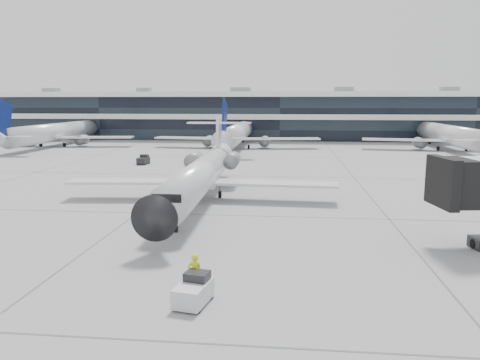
# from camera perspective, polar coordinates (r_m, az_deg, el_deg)

# --- Properties ---
(ground) EXTENTS (220.00, 220.00, 0.00)m
(ground) POSITION_cam_1_polar(r_m,az_deg,el_deg) (37.24, 2.45, -4.42)
(ground) COLOR gray
(ground) RESTS_ON ground
(terminal) EXTENTS (170.00, 22.00, 10.00)m
(terminal) POSITION_cam_1_polar(r_m,az_deg,el_deg) (118.16, 4.98, 7.60)
(terminal) COLOR black
(terminal) RESTS_ON ground
(bg_jet_left) EXTENTS (32.00, 40.00, 9.60)m
(bg_jet_left) POSITION_cam_1_polar(r_m,az_deg,el_deg) (102.97, -21.35, 3.91)
(bg_jet_left) COLOR silver
(bg_jet_left) RESTS_ON ground
(bg_jet_center) EXTENTS (32.00, 40.00, 9.60)m
(bg_jet_center) POSITION_cam_1_polar(r_m,az_deg,el_deg) (92.08, -0.38, 3.97)
(bg_jet_center) COLOR silver
(bg_jet_center) RESTS_ON ground
(bg_jet_right) EXTENTS (32.00, 40.00, 9.60)m
(bg_jet_right) POSITION_cam_1_polar(r_m,az_deg,el_deg) (96.24, 24.06, 3.38)
(bg_jet_right) COLOR silver
(bg_jet_right) RESTS_ON ground
(regional_jet) EXTENTS (24.92, 31.00, 7.17)m
(regional_jet) POSITION_cam_1_polar(r_m,az_deg,el_deg) (42.81, -4.73, 0.74)
(regional_jet) COLOR silver
(regional_jet) RESTS_ON ground
(ramp_worker) EXTENTS (0.72, 0.47, 1.96)m
(ramp_worker) POSITION_cam_1_polar(r_m,az_deg,el_deg) (22.59, -5.50, -11.26)
(ramp_worker) COLOR #D9F019
(ramp_worker) RESTS_ON ground
(baggage_tug) EXTENTS (1.64, 2.32, 1.35)m
(baggage_tug) POSITION_cam_1_polar(r_m,az_deg,el_deg) (21.65, -5.65, -13.29)
(baggage_tug) COLOR silver
(baggage_tug) RESTS_ON ground
(traffic_cone) EXTENTS (0.43, 0.43, 0.50)m
(traffic_cone) POSITION_cam_1_polar(r_m,az_deg,el_deg) (50.13, -5.62, -0.54)
(traffic_cone) COLOR #FF510D
(traffic_cone) RESTS_ON ground
(far_tug) EXTENTS (1.44, 2.26, 1.38)m
(far_tug) POSITION_cam_1_polar(r_m,az_deg,el_deg) (69.08, -11.69, 2.41)
(far_tug) COLOR black
(far_tug) RESTS_ON ground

